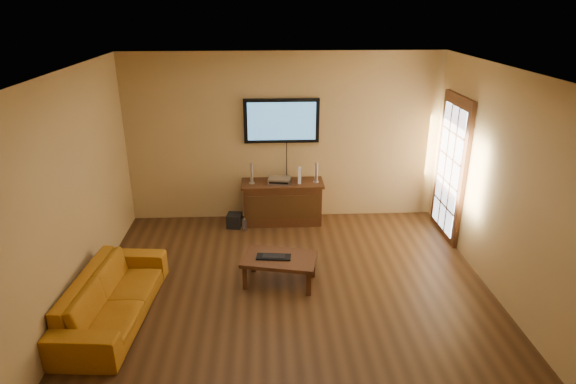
{
  "coord_description": "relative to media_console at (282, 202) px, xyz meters",
  "views": [
    {
      "loc": [
        -0.31,
        -4.94,
        3.39
      ],
      "look_at": [
        -0.02,
        0.8,
        1.1
      ],
      "focal_mm": 30.0,
      "sensor_mm": 36.0,
      "label": 1
    }
  ],
  "objects": [
    {
      "name": "ground_plane",
      "position": [
        0.03,
        -2.24,
        -0.35
      ],
      "size": [
        5.0,
        5.0,
        0.0
      ],
      "primitive_type": "plane",
      "color": "#37210F",
      "rests_on": "ground"
    },
    {
      "name": "room_walls",
      "position": [
        0.03,
        -1.62,
        1.34
      ],
      "size": [
        5.0,
        5.0,
        5.0
      ],
      "color": "tan",
      "rests_on": "ground"
    },
    {
      "name": "french_door",
      "position": [
        2.49,
        -0.54,
        0.7
      ],
      "size": [
        0.07,
        1.02,
        2.22
      ],
      "color": "#3A1D0D",
      "rests_on": "ground"
    },
    {
      "name": "media_console",
      "position": [
        0.0,
        0.0,
        0.0
      ],
      "size": [
        1.31,
        0.5,
        0.69
      ],
      "color": "#3A1D0D",
      "rests_on": "ground"
    },
    {
      "name": "television",
      "position": [
        0.0,
        0.21,
        1.29
      ],
      "size": [
        1.18,
        0.08,
        0.7
      ],
      "color": "black",
      "rests_on": "ground"
    },
    {
      "name": "coffee_table",
      "position": [
        -0.11,
        -1.84,
        -0.03
      ],
      "size": [
        1.02,
        0.74,
        0.37
      ],
      "color": "#3A1D0D",
      "rests_on": "ground"
    },
    {
      "name": "sofa",
      "position": [
        -2.02,
        -2.47,
        0.02
      ],
      "size": [
        0.71,
        1.92,
        0.73
      ],
      "primitive_type": "imported",
      "rotation": [
        0.0,
        0.0,
        1.49
      ],
      "color": "#A36312",
      "rests_on": "ground"
    },
    {
      "name": "speaker_left",
      "position": [
        -0.48,
        -0.02,
        0.49
      ],
      "size": [
        0.09,
        0.09,
        0.33
      ],
      "color": "silver",
      "rests_on": "media_console"
    },
    {
      "name": "speaker_right",
      "position": [
        0.54,
        -0.02,
        0.49
      ],
      "size": [
        0.09,
        0.09,
        0.33
      ],
      "color": "silver",
      "rests_on": "media_console"
    },
    {
      "name": "av_receiver",
      "position": [
        -0.04,
        -0.01,
        0.38
      ],
      "size": [
        0.39,
        0.31,
        0.08
      ],
      "primitive_type": "cube",
      "rotation": [
        0.0,
        0.0,
        -0.18
      ],
      "color": "silver",
      "rests_on": "media_console"
    },
    {
      "name": "game_console",
      "position": [
        0.28,
        -0.01,
        0.46
      ],
      "size": [
        0.07,
        0.17,
        0.23
      ],
      "primitive_type": "cube",
      "rotation": [
        0.0,
        0.0,
        -0.13
      ],
      "color": "white",
      "rests_on": "media_console"
    },
    {
      "name": "subwoofer",
      "position": [
        -0.78,
        -0.15,
        -0.24
      ],
      "size": [
        0.25,
        0.25,
        0.22
      ],
      "primitive_type": "cube",
      "rotation": [
        0.0,
        0.0,
        -0.16
      ],
      "color": "black",
      "rests_on": "ground"
    },
    {
      "name": "bottle",
      "position": [
        -0.61,
        -0.31,
        -0.25
      ],
      "size": [
        0.07,
        0.07,
        0.22
      ],
      "color": "white",
      "rests_on": "ground"
    },
    {
      "name": "keyboard",
      "position": [
        -0.19,
        -1.84,
        0.03
      ],
      "size": [
        0.45,
        0.21,
        0.03
      ],
      "color": "black",
      "rests_on": "coffee_table"
    }
  ]
}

